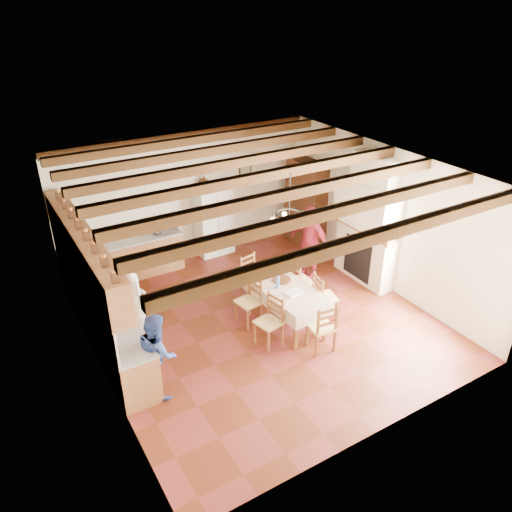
{
  "coord_description": "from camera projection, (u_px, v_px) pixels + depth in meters",
  "views": [
    {
      "loc": [
        -4.15,
        -6.79,
        5.65
      ],
      "look_at": [
        0.1,
        0.3,
        1.25
      ],
      "focal_mm": 35.0,
      "sensor_mm": 36.0,
      "label": 1
    }
  ],
  "objects": [
    {
      "name": "floor",
      "position": [
        260.0,
        321.0,
        9.69
      ],
      "size": [
        6.0,
        6.5,
        0.02
      ],
      "primitive_type": "cube",
      "color": "#511F0F",
      "rests_on": "ground"
    },
    {
      "name": "ceiling",
      "position": [
        260.0,
        171.0,
        8.27
      ],
      "size": [
        6.0,
        6.5,
        0.02
      ],
      "primitive_type": "cube",
      "color": "silver",
      "rests_on": "ground"
    },
    {
      "name": "wall_back",
      "position": [
        186.0,
        196.0,
        11.45
      ],
      "size": [
        6.0,
        0.02,
        3.0
      ],
      "primitive_type": "cube",
      "color": "beige",
      "rests_on": "ground"
    },
    {
      "name": "wall_front",
      "position": [
        389.0,
        351.0,
        6.51
      ],
      "size": [
        6.0,
        0.02,
        3.0
      ],
      "primitive_type": "cube",
      "color": "beige",
      "rests_on": "ground"
    },
    {
      "name": "wall_left",
      "position": [
        92.0,
        299.0,
        7.61
      ],
      "size": [
        0.02,
        6.5,
        3.0
      ],
      "primitive_type": "cube",
      "color": "beige",
      "rests_on": "ground"
    },
    {
      "name": "wall_right",
      "position": [
        384.0,
        217.0,
        10.34
      ],
      "size": [
        0.02,
        6.5,
        3.0
      ],
      "primitive_type": "cube",
      "color": "beige",
      "rests_on": "ground"
    },
    {
      "name": "ceiling_beams",
      "position": [
        260.0,
        177.0,
        8.31
      ],
      "size": [
        6.0,
        6.3,
        0.16
      ],
      "primitive_type": null,
      "color": "#372512",
      "rests_on": "ground"
    },
    {
      "name": "lower_cabinets_left",
      "position": [
        103.0,
        316.0,
        9.05
      ],
      "size": [
        0.6,
        4.3,
        0.86
      ],
      "primitive_type": "cube",
      "color": "brown",
      "rests_on": "ground"
    },
    {
      "name": "lower_cabinets_back",
      "position": [
        130.0,
        258.0,
        11.01
      ],
      "size": [
        2.3,
        0.6,
        0.86
      ],
      "primitive_type": "cube",
      "color": "brown",
      "rests_on": "ground"
    },
    {
      "name": "countertop_left",
      "position": [
        99.0,
        295.0,
        8.84
      ],
      "size": [
        0.62,
        4.3,
        0.04
      ],
      "primitive_type": "cube",
      "color": "gray",
      "rests_on": "lower_cabinets_left"
    },
    {
      "name": "countertop_back",
      "position": [
        128.0,
        240.0,
        10.8
      ],
      "size": [
        2.34,
        0.62,
        0.04
      ],
      "primitive_type": "cube",
      "color": "gray",
      "rests_on": "lower_cabinets_back"
    },
    {
      "name": "backsplash_left",
      "position": [
        80.0,
        284.0,
        8.56
      ],
      "size": [
        0.03,
        4.3,
        0.6
      ],
      "primitive_type": "cube",
      "color": "silver",
      "rests_on": "ground"
    },
    {
      "name": "backsplash_back",
      "position": [
        122.0,
        222.0,
        10.86
      ],
      "size": [
        2.3,
        0.03,
        0.6
      ],
      "primitive_type": "cube",
      "color": "silver",
      "rests_on": "ground"
    },
    {
      "name": "upper_cabinets",
      "position": [
        83.0,
        249.0,
        8.33
      ],
      "size": [
        0.35,
        4.2,
        0.7
      ],
      "primitive_type": "cube",
      "color": "brown",
      "rests_on": "ground"
    },
    {
      "name": "fireplace",
      "position": [
        366.0,
        221.0,
        10.41
      ],
      "size": [
        0.56,
        1.6,
        2.8
      ],
      "primitive_type": null,
      "color": "beige",
      "rests_on": "ground"
    },
    {
      "name": "wall_picture",
      "position": [
        245.0,
        170.0,
        11.96
      ],
      "size": [
        0.34,
        0.03,
        0.42
      ],
      "primitive_type": "cube",
      "color": "black",
      "rests_on": "ground"
    },
    {
      "name": "refrigerator",
      "position": [
        212.0,
        219.0,
        11.88
      ],
      "size": [
        0.87,
        0.72,
        1.68
      ],
      "primitive_type": "cube",
      "rotation": [
        0.0,
        0.0,
        0.04
      ],
      "color": "silver",
      "rests_on": "floor"
    },
    {
      "name": "hutch",
      "position": [
        306.0,
        203.0,
        12.2
      ],
      "size": [
        0.57,
        1.2,
        2.12
      ],
      "primitive_type": null,
      "rotation": [
        0.0,
        0.0,
        0.07
      ],
      "color": "#381B10",
      "rests_on": "floor"
    },
    {
      "name": "dining_table",
      "position": [
        286.0,
        292.0,
        9.36
      ],
      "size": [
        0.96,
        1.74,
        0.75
      ],
      "rotation": [
        0.0,
        0.0,
        0.05
      ],
      "color": "beige",
      "rests_on": "floor"
    },
    {
      "name": "chandelier",
      "position": [
        289.0,
        214.0,
        8.61
      ],
      "size": [
        0.47,
        0.47,
        0.03
      ],
      "primitive_type": "torus",
      "color": "black",
      "rests_on": "ground"
    },
    {
      "name": "chair_left_near",
      "position": [
        268.0,
        322.0,
        8.82
      ],
      "size": [
        0.47,
        0.49,
        0.96
      ],
      "primitive_type": null,
      "rotation": [
        0.0,
        0.0,
        -1.37
      ],
      "color": "brown",
      "rests_on": "floor"
    },
    {
      "name": "chair_left_far",
      "position": [
        248.0,
        301.0,
        9.41
      ],
      "size": [
        0.46,
        0.48,
        0.96
      ],
      "primitive_type": null,
      "rotation": [
        0.0,
        0.0,
        -1.41
      ],
      "color": "brown",
      "rests_on": "floor"
    },
    {
      "name": "chair_right_near",
      "position": [
        325.0,
        296.0,
        9.55
      ],
      "size": [
        0.48,
        0.49,
        0.96
      ],
      "primitive_type": null,
      "rotation": [
        0.0,
        0.0,
        1.37
      ],
      "color": "brown",
      "rests_on": "floor"
    },
    {
      "name": "chair_right_far",
      "position": [
        301.0,
        280.0,
        10.08
      ],
      "size": [
        0.41,
        0.43,
        0.96
      ],
      "primitive_type": null,
      "rotation": [
        0.0,
        0.0,
        1.55
      ],
      "color": "brown",
      "rests_on": "floor"
    },
    {
      "name": "chair_end_near",
      "position": [
        322.0,
        326.0,
        8.7
      ],
      "size": [
        0.47,
        0.45,
        0.96
      ],
      "primitive_type": null,
      "rotation": [
        0.0,
        0.0,
        3.01
      ],
      "color": "brown",
      "rests_on": "floor"
    },
    {
      "name": "chair_end_far",
      "position": [
        253.0,
        278.0,
        10.17
      ],
      "size": [
        0.5,
        0.49,
        0.96
      ],
      "primitive_type": null,
      "rotation": [
        0.0,
        0.0,
        0.24
      ],
      "color": "brown",
      "rests_on": "floor"
    },
    {
      "name": "person_man",
      "position": [
        135.0,
        301.0,
        8.66
      ],
      "size": [
        0.51,
        0.7,
        1.78
      ],
      "primitive_type": "imported",
      "rotation": [
        0.0,
        0.0,
        1.71
      ],
      "color": "white",
      "rests_on": "floor"
    },
    {
      "name": "person_woman_blue",
      "position": [
        157.0,
        353.0,
        7.69
      ],
      "size": [
        0.59,
        0.73,
        1.43
      ],
      "primitive_type": "imported",
      "rotation": [
        0.0,
        0.0,
        1.5
      ],
      "color": "navy",
      "rests_on": "floor"
    },
    {
      "name": "person_woman_red",
      "position": [
        309.0,
        242.0,
        10.81
      ],
      "size": [
        0.64,
        1.06,
        1.68
      ],
      "primitive_type": "imported",
      "rotation": [
        0.0,
        0.0,
        -1.32
      ],
      "color": "#A12133",
      "rests_on": "floor"
    },
    {
      "name": "microwave",
      "position": [
        164.0,
        225.0,
        11.1
      ],
      "size": [
        0.55,
        0.39,
        0.29
      ],
      "primitive_type": "imported",
      "rotation": [
        0.0,
        0.0,
        -0.07
      ],
      "color": "silver",
      "rests_on": "countertop_back"
    },
    {
      "name": "fridge_vase",
      "position": [
        204.0,
        181.0,
        11.36
      ],
      "size": [
        0.31,
        0.31,
        0.27
      ],
      "primitive_type": "imported",
      "rotation": [
        0.0,
        0.0,
        0.2
      ],
      "color": "#381B10",
      "rests_on": "refrigerator"
    }
  ]
}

